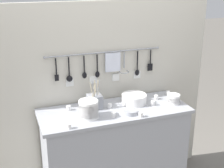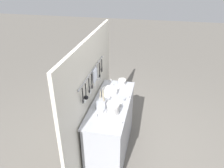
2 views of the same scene
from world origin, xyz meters
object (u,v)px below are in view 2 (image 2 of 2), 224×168
(bowl_stack_short_front, at_px, (113,109))
(cup_edge_far, at_px, (118,89))
(steel_mixing_bowl, at_px, (122,99))
(cup_centre, at_px, (108,102))
(cup_beside_plates, at_px, (121,123))
(cup_mid_row, at_px, (95,116))
(cup_front_right, at_px, (112,85))
(plate_stack, at_px, (110,91))
(cup_edge_near, at_px, (120,104))
(cup_front_left, at_px, (128,97))
(cup_by_caddy, at_px, (102,111))
(cutlery_caddy, at_px, (102,103))
(cup_back_left, at_px, (111,80))
(bowl_stack_back_corner, at_px, (122,82))

(bowl_stack_short_front, xyz_separation_m, cup_edge_far, (0.62, 0.05, -0.06))
(steel_mixing_bowl, distance_m, cup_centre, 0.22)
(cup_beside_plates, bearing_deg, cup_edge_far, 12.71)
(cup_mid_row, height_order, cup_edge_far, same)
(cup_front_right, bearing_deg, bowl_stack_short_front, -167.19)
(plate_stack, relative_size, cup_edge_near, 5.40)
(cup_front_right, distance_m, cup_front_left, 0.42)
(plate_stack, bearing_deg, cup_front_left, -102.77)
(cup_mid_row, xyz_separation_m, cup_beside_plates, (-0.07, -0.34, 0.00))
(cup_edge_far, distance_m, cup_by_caddy, 0.64)
(cup_front_right, xyz_separation_m, cup_beside_plates, (-0.91, -0.30, 0.00))
(cup_front_right, bearing_deg, cup_edge_far, -129.36)
(cup_edge_near, bearing_deg, steel_mixing_bowl, 1.31)
(cup_by_caddy, bearing_deg, cup_centre, -4.49)
(cup_centre, height_order, cup_by_caddy, same)
(cup_edge_near, relative_size, cup_front_right, 1.00)
(steel_mixing_bowl, height_order, cup_front_right, cup_front_right)
(cutlery_caddy, bearing_deg, cup_beside_plates, -134.23)
(cup_edge_near, bearing_deg, cup_front_left, -19.63)
(cutlery_caddy, bearing_deg, steel_mixing_bowl, -42.82)
(cup_front_left, relative_size, cup_by_caddy, 1.00)
(bowl_stack_short_front, xyz_separation_m, cup_by_caddy, (-0.02, 0.14, -0.06))
(plate_stack, distance_m, cup_front_left, 0.30)
(cup_edge_near, distance_m, cup_beside_plates, 0.40)
(plate_stack, bearing_deg, cup_edge_far, -36.47)
(cup_back_left, bearing_deg, plate_stack, -169.86)
(bowl_stack_short_front, height_order, cup_centre, bowl_stack_short_front)
(cup_edge_near, height_order, cup_back_left, same)
(cup_front_right, bearing_deg, cup_mid_row, 177.23)
(steel_mixing_bowl, xyz_separation_m, cup_front_left, (0.06, -0.08, 0.00))
(cup_edge_far, height_order, cup_by_caddy, same)
(cup_beside_plates, bearing_deg, cup_mid_row, 77.95)
(bowl_stack_back_corner, bearing_deg, cup_centre, 169.92)
(cup_beside_plates, relative_size, cup_back_left, 1.00)
(steel_mixing_bowl, bearing_deg, bowl_stack_short_front, 170.91)
(steel_mixing_bowl, xyz_separation_m, cup_back_left, (0.52, 0.28, 0.00))
(cup_mid_row, xyz_separation_m, cup_centre, (0.36, -0.08, 0.00))
(bowl_stack_back_corner, distance_m, steel_mixing_bowl, 0.47)
(cup_back_left, distance_m, cup_centre, 0.65)
(steel_mixing_bowl, xyz_separation_m, cup_mid_row, (-0.48, 0.26, 0.00))
(cup_beside_plates, bearing_deg, cup_back_left, 18.47)
(cup_edge_near, xyz_separation_m, cup_centre, (0.03, 0.18, 0.00))
(plate_stack, distance_m, cup_by_caddy, 0.50)
(cutlery_caddy, bearing_deg, cup_by_caddy, -165.05)
(steel_mixing_bowl, bearing_deg, cup_mid_row, 151.71)
(steel_mixing_bowl, bearing_deg, cup_centre, 125.30)
(cup_front_right, xyz_separation_m, cup_mid_row, (-0.84, 0.04, 0.00))
(plate_stack, height_order, cup_by_caddy, plate_stack)
(bowl_stack_short_front, bearing_deg, cutlery_caddy, 58.84)
(cup_front_right, distance_m, cup_beside_plates, 0.96)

